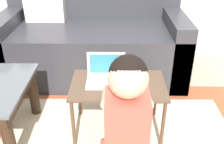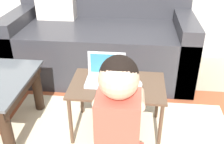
% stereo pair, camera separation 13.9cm
% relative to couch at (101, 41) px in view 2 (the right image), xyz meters
% --- Properties ---
extents(couch, '(1.65, 0.82, 0.88)m').
position_rel_couch_xyz_m(couch, '(0.00, 0.00, 0.00)').
color(couch, '#2D2D33').
rests_on(couch, ground_plane).
extents(laptop_desk, '(0.61, 0.38, 0.38)m').
position_rel_couch_xyz_m(laptop_desk, '(0.24, -0.87, 0.02)').
color(laptop_desk, '#4C3828').
rests_on(laptop_desk, ground_plane).
extents(laptop, '(0.24, 0.17, 0.18)m').
position_rel_couch_xyz_m(laptop, '(0.15, -0.85, 0.10)').
color(laptop, '#B7BCC6').
rests_on(laptop, laptop_desk).
extents(computer_mouse, '(0.07, 0.09, 0.04)m').
position_rel_couch_xyz_m(computer_mouse, '(0.36, -0.90, 0.09)').
color(computer_mouse, silver).
rests_on(computer_mouse, laptop_desk).
extents(person_seated, '(0.29, 0.43, 0.76)m').
position_rel_couch_xyz_m(person_seated, '(0.27, -1.27, 0.06)').
color(person_seated, '#CC4C3D').
rests_on(person_seated, ground_plane).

